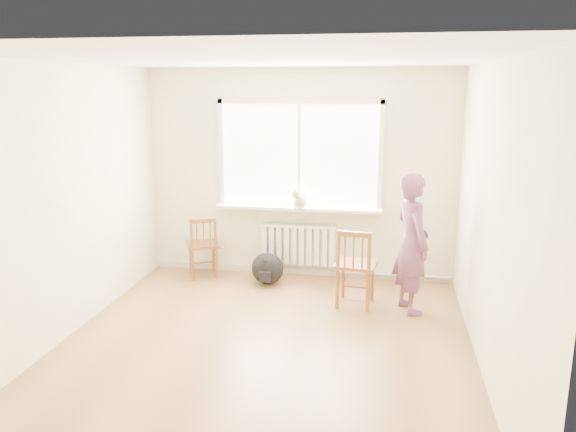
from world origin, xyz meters
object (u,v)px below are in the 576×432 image
at_px(cat, 300,199).
at_px(backpack, 267,269).
at_px(chair_left, 203,247).
at_px(person, 412,243).
at_px(chair_right, 355,268).

xyz_separation_m(cat, backpack, (-0.38, -0.27, -0.86)).
relative_size(chair_left, cat, 1.93).
distance_m(chair_left, cat, 1.43).
distance_m(person, cat, 1.63).
xyz_separation_m(chair_left, cat, (1.26, 0.15, 0.65)).
xyz_separation_m(chair_left, person, (2.63, -0.68, 0.37)).
bearing_deg(chair_left, person, 141.00).
height_order(cat, backpack, cat).
relative_size(chair_left, chair_right, 0.89).
bearing_deg(backpack, chair_left, 172.26).
distance_m(person, backpack, 1.92).
relative_size(chair_right, backpack, 2.24).
distance_m(cat, backpack, 0.98).
bearing_deg(backpack, cat, 35.78).
bearing_deg(chair_right, backpack, -19.54).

